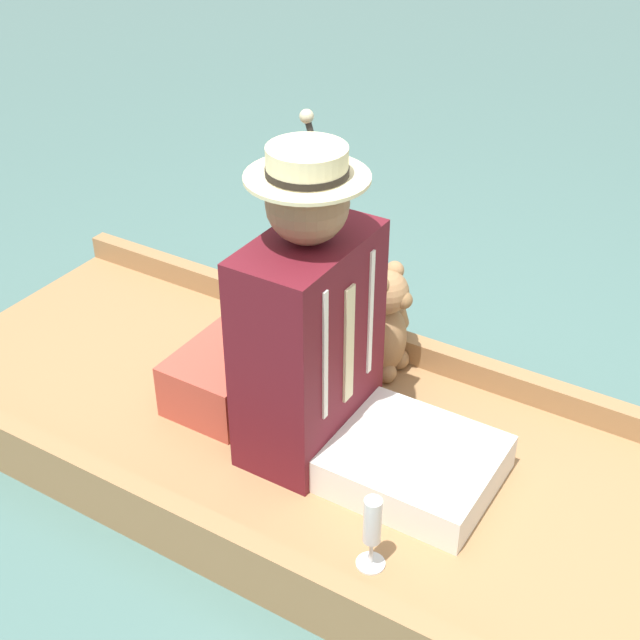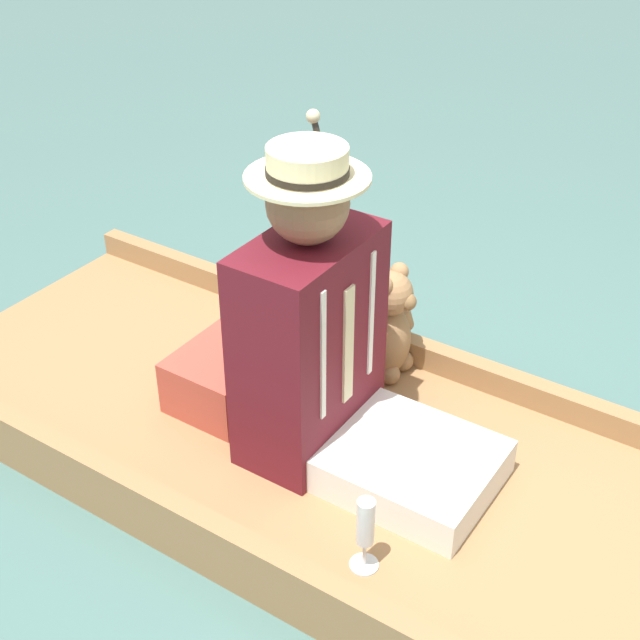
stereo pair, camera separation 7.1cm
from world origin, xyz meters
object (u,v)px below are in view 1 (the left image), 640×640
Objects in this scene: seated_person at (328,348)px; teddy_bear at (386,325)px; walking_cane at (333,220)px; wine_glass at (372,526)px.

seated_person is 2.36× the size of teddy_bear.
teddy_bear is 0.47× the size of walking_cane.
seated_person is 0.51m from wine_glass.
seated_person is 4.15× the size of wine_glass.
wine_glass is at bearing 50.27° from seated_person.
seated_person is at bearing 4.28° from teddy_bear.
wine_glass is at bearing 36.69° from walking_cane.
walking_cane is at bearing -98.74° from teddy_bear.
wine_glass is 0.27× the size of walking_cane.
seated_person reaches higher than teddy_bear.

